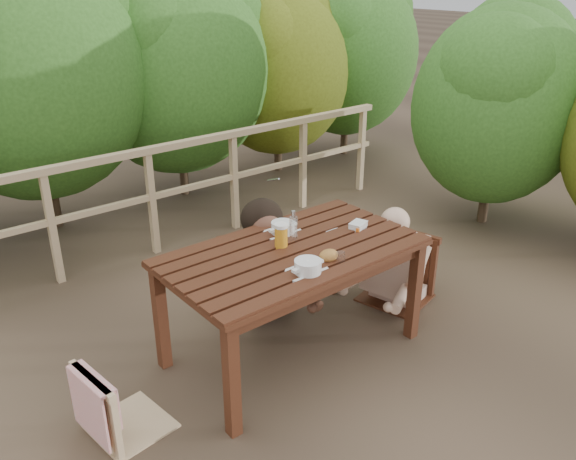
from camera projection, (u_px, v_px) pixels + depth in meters
ground at (293, 350)px, 4.10m from camera, size 60.00×60.00×0.00m
table at (293, 302)px, 3.94m from camera, size 1.67×0.94×0.77m
chair_left at (122, 366)px, 3.24m from camera, size 0.47×0.47×0.86m
chair_far at (256, 246)px, 4.50m from camera, size 0.60×0.60×0.98m
chair_right at (399, 243)px, 4.54m from camera, size 0.59×0.59×0.99m
woman at (254, 219)px, 4.42m from camera, size 0.74×0.83×1.41m
diner_right at (404, 220)px, 4.48m from camera, size 0.78×0.68×1.36m
railing at (152, 202)px, 5.31m from camera, size 5.60×0.10×1.01m
hedge_row at (119, 27)px, 5.82m from camera, size 6.60×1.60×3.80m
soup_near at (308, 267)px, 3.48m from camera, size 0.27×0.27×0.09m
soup_far at (283, 228)px, 4.00m from camera, size 0.27×0.27×0.09m
bread_roll at (329, 256)px, 3.63m from camera, size 0.13×0.10×0.08m
beer_glass at (281, 236)px, 3.79m from camera, size 0.09×0.09×0.17m
bottle at (293, 226)px, 3.87m from camera, size 0.05×0.05×0.22m
tumbler at (341, 257)px, 3.62m from camera, size 0.06×0.06×0.07m
butter_tub at (358, 226)px, 4.08m from camera, size 0.15×0.13×0.06m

